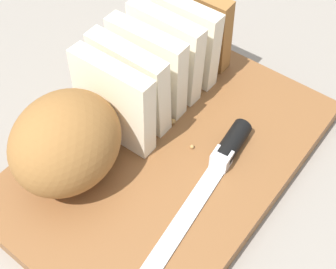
{
  "coord_description": "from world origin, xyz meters",
  "views": [
    {
      "loc": [
        -0.25,
        -0.2,
        0.45
      ],
      "look_at": [
        0.0,
        0.0,
        0.06
      ],
      "focal_mm": 48.77,
      "sensor_mm": 36.0,
      "label": 1
    }
  ],
  "objects": [
    {
      "name": "ground_plane",
      "position": [
        0.0,
        0.0,
        0.0
      ],
      "size": [
        3.0,
        3.0,
        0.0
      ],
      "primitive_type": "plane",
      "color": "gray"
    },
    {
      "name": "crumb_near_knife",
      "position": [
        0.04,
        0.02,
        0.03
      ],
      "size": [
        0.01,
        0.01,
        0.01
      ],
      "primitive_type": "sphere",
      "color": "tan",
      "rests_on": "cutting_board"
    },
    {
      "name": "bread_loaf",
      "position": [
        -0.01,
        0.07,
        0.08
      ],
      "size": [
        0.32,
        0.12,
        0.11
      ],
      "rotation": [
        0.0,
        0.0,
        0.05
      ],
      "color": "#996633",
      "rests_on": "cutting_board"
    },
    {
      "name": "crumb_near_loaf",
      "position": [
        0.02,
        -0.02,
        0.03
      ],
      "size": [
        0.0,
        0.0,
        0.0
      ],
      "primitive_type": "sphere",
      "color": "tan",
      "rests_on": "cutting_board"
    },
    {
      "name": "bread_knife",
      "position": [
        0.01,
        -0.06,
        0.03
      ],
      "size": [
        0.28,
        0.06,
        0.02
      ],
      "rotation": [
        0.0,
        0.0,
        3.27
      ],
      "color": "silver",
      "rests_on": "cutting_board"
    },
    {
      "name": "cutting_board",
      "position": [
        0.0,
        0.0,
        0.01
      ],
      "size": [
        0.39,
        0.26,
        0.03
      ],
      "primitive_type": "cube",
      "rotation": [
        0.0,
        0.0,
        0.01
      ],
      "color": "brown",
      "rests_on": "ground_plane"
    }
  ]
}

